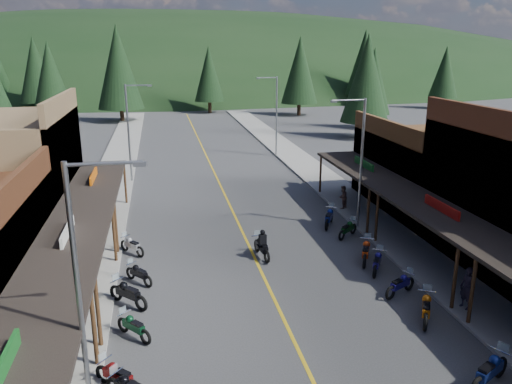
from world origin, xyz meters
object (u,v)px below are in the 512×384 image
pine_11 (366,78)px  bike_east_7 (400,284)px  pine_6 (445,72)px  pedestrian_east_b (343,197)px  pedestrian_east_a (467,288)px  bike_east_9 (366,250)px  pine_10 (51,80)px  bike_west_8 (128,292)px  bike_west_9 (139,273)px  pine_9 (373,81)px  bike_east_6 (426,307)px  bike_east_8 (377,261)px  bike_east_11 (329,217)px  streetlight_2 (359,158)px  shop_west_3 (3,177)px  streetlight_3 (275,112)px  pine_5 (364,62)px  rider_on_bike (262,246)px  bike_east_10 (348,228)px  bike_west_10 (132,245)px  pine_4 (300,70)px  streetlight_0 (83,285)px  bike_west_7 (134,326)px  bike_west_6 (118,375)px  shop_east_3 (432,171)px  pine_3 (209,74)px  pine_1 (36,70)px  streetlight_1 (130,129)px  pine_2 (118,67)px

pine_11 → bike_east_7: bearing=-110.4°
pine_6 → pedestrian_east_b: pine_6 is taller
pedestrian_east_b → pedestrian_east_a: bearing=47.8°
bike_east_9 → pine_10: bearing=143.8°
bike_west_8 → bike_west_9: (0.39, 2.12, -0.11)m
pine_9 → bike_east_6: size_ratio=4.89×
bike_east_8 → bike_east_11: bike_east_11 is taller
streetlight_2 → bike_east_8: size_ratio=3.91×
shop_west_3 → bike_east_8: (19.44, -9.34, -2.93)m
streetlight_2 → streetlight_3: size_ratio=1.00×
pine_5 → rider_on_bike: (-33.61, -67.16, -7.33)m
bike_west_9 → bike_east_10: bearing=-21.2°
pine_11 → bike_west_10: (-26.43, -31.38, -6.64)m
bike_west_8 → rider_on_bike: bearing=-13.3°
pine_4 → bike_east_8: bearing=-102.0°
bike_east_7 → streetlight_0: bearing=-94.1°
bike_west_7 → bike_east_8: bike_east_8 is taller
streetlight_2 → bike_east_9: bearing=-105.9°
shop_west_3 → bike_west_6: bearing=-65.3°
shop_west_3 → pine_9: size_ratio=1.01×
streetlight_0 → bike_east_9: size_ratio=3.51×
shop_east_3 → bike_east_10: size_ratio=5.57×
pine_3 → pine_10: pine_10 is taller
pine_1 → bike_east_9: pine_1 is taller
shop_west_3 → shop_east_3: (27.54, 0.00, -0.99)m
streetlight_1 → pine_5: size_ratio=0.57×
pine_2 → bike_west_6: 63.32m
shop_west_3 → rider_on_bike: size_ratio=4.82×
pine_1 → bike_east_10: 70.30m
pine_1 → pedestrian_east_b: bearing=-61.7°
streetlight_3 → bike_west_9: size_ratio=4.27×
streetlight_0 → pine_10: (-11.05, 56.00, 2.32)m
pine_6 → bike_east_11: 68.74m
pine_5 → bike_west_7: bearing=-118.5°
streetlight_0 → streetlight_2: same height
pedestrian_east_a → bike_east_10: bearing=175.9°
bike_west_10 → bike_east_7: size_ratio=0.97×
pine_6 → pine_9: bearing=-139.2°
pine_1 → bike_east_11: 68.30m
pine_6 → pedestrian_east_b: 65.26m
bike_east_11 → bike_east_9: bearing=-59.9°
pine_3 → pedestrian_east_b: size_ratio=6.95×
streetlight_3 → pine_4: bearing=69.8°
shop_east_3 → streetlight_1: streetlight_1 is taller
bike_west_9 → bike_east_7: bearing=-55.3°
shop_west_3 → pine_10: bearing=96.2°
shop_east_3 → streetlight_0: 27.05m
shop_east_3 → pine_4: size_ratio=0.87×
pine_2 → bike_west_8: bearing=-86.3°
pine_5 → bike_east_6: pine_5 is taller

